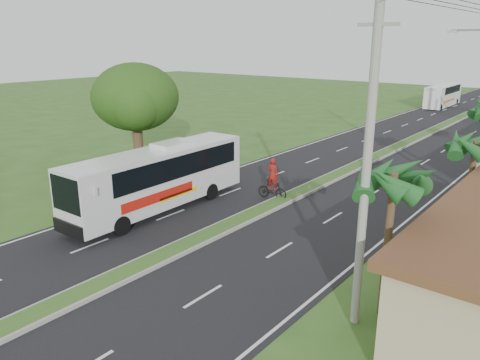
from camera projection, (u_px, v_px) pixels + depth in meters
The scene contains 12 objects.
ground at pixel (140, 269), 19.15m from camera, with size 180.00×180.00×0.00m, color #31551F.
road_asphalt at pixel (354, 168), 34.13m from camera, with size 14.00×160.00×0.02m, color black.
median_strip at pixel (354, 167), 34.11m from camera, with size 1.20×160.00×0.18m.
lane_edge_left at pixel (278, 155), 38.13m from camera, with size 0.12×160.00×0.01m, color silver.
lane_edge_right at pixel (451, 185), 30.14m from camera, with size 0.12×160.00×0.01m, color silver.
palm_verge_a at pixel (394, 181), 14.66m from camera, with size 2.40×2.40×5.45m.
palm_verge_b at pixel (476, 146), 21.28m from camera, with size 2.40×2.40×5.05m.
shade_tree at pixel (135, 99), 32.43m from camera, with size 6.30×6.00×7.54m.
utility_pole_a at pixel (368, 156), 13.94m from camera, with size 1.60×0.28×11.00m.
coach_bus_main at pixel (160, 175), 25.22m from camera, with size 2.60×11.32×3.64m.
coach_bus_far at pixel (443, 94), 65.15m from camera, with size 2.32×10.17×2.96m.
motorcyclist at pixel (272, 184), 27.29m from camera, with size 1.89×0.75×2.47m.
Camera 1 is at (13.96, -10.99, 8.99)m, focal length 35.00 mm.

